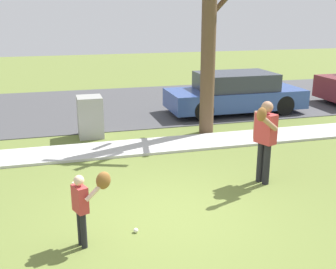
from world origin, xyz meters
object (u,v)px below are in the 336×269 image
object	(u,v)px
person_adult	(265,134)
utility_cabinet	(90,117)
parked_wagon_blue	(235,93)
baseball	(136,230)
person_child	(86,200)
street_tree_near	(209,24)

from	to	relation	value
person_adult	utility_cabinet	distance (m)	5.11
parked_wagon_blue	person_adult	bearing A→B (deg)	70.95
person_adult	parked_wagon_blue	world-z (taller)	person_adult
baseball	parked_wagon_blue	xyz separation A→B (m)	(4.73, 6.88, 0.62)
person_child	utility_cabinet	size ratio (longest dim) A/B	1.03
person_child	utility_cabinet	bearing A→B (deg)	62.89
person_child	parked_wagon_blue	bearing A→B (deg)	30.89
baseball	street_tree_near	size ratio (longest dim) A/B	0.01
person_child	street_tree_near	bearing A→B (deg)	32.29
street_tree_near	person_child	bearing A→B (deg)	-126.39
baseball	utility_cabinet	distance (m)	5.39
person_adult	baseball	xyz separation A→B (m)	(-2.77, -1.22, -0.98)
baseball	person_child	bearing A→B (deg)	-166.90
person_child	parked_wagon_blue	xyz separation A→B (m)	(5.47, 7.05, -0.07)
person_adult	person_child	bearing A→B (deg)	0.25
street_tree_near	parked_wagon_blue	bearing A→B (deg)	48.92
person_adult	baseball	size ratio (longest dim) A/B	22.32
baseball	person_adult	bearing A→B (deg)	23.68
person_adult	person_child	distance (m)	3.79
baseball	parked_wagon_blue	size ratio (longest dim) A/B	0.02
utility_cabinet	street_tree_near	bearing A→B (deg)	-8.87
person_adult	street_tree_near	bearing A→B (deg)	-114.48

